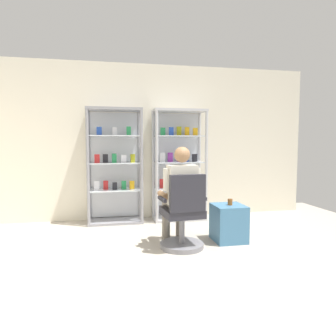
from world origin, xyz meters
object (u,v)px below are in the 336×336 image
object	(u,v)px
display_cabinet_right	(178,164)
seated_shopkeeper	(179,191)
display_cabinet_left	(115,165)
storage_crate	(229,223)
tea_glass	(230,202)
office_chair	(183,218)

from	to	relation	value
display_cabinet_right	seated_shopkeeper	size ratio (longest dim) A/B	1.47
seated_shopkeeper	display_cabinet_left	bearing A→B (deg)	119.10
storage_crate	tea_glass	bearing A→B (deg)	-36.25
display_cabinet_left	tea_glass	world-z (taller)	display_cabinet_left
office_chair	seated_shopkeeper	xyz separation A→B (m)	(-0.01, 0.16, 0.32)
display_cabinet_left	office_chair	xyz separation A→B (m)	(0.79, -1.57, -0.57)
storage_crate	office_chair	bearing A→B (deg)	-164.11
display_cabinet_left	seated_shopkeeper	xyz separation A→B (m)	(0.78, -1.40, -0.25)
seated_shopkeeper	tea_glass	size ratio (longest dim) A/B	15.17
office_chair	storage_crate	bearing A→B (deg)	15.89
display_cabinet_left	tea_glass	size ratio (longest dim) A/B	22.35
office_chair	tea_glass	distance (m)	0.74
office_chair	storage_crate	xyz separation A→B (m)	(0.69, 0.20, -0.15)
storage_crate	tea_glass	world-z (taller)	tea_glass
office_chair	storage_crate	world-z (taller)	office_chair
display_cabinet_right	storage_crate	size ratio (longest dim) A/B	3.83
office_chair	tea_glass	size ratio (longest dim) A/B	11.29
office_chair	display_cabinet_left	bearing A→B (deg)	116.87
storage_crate	tea_glass	distance (m)	0.29
display_cabinet_left	office_chair	size ratio (longest dim) A/B	1.98
display_cabinet_right	seated_shopkeeper	bearing A→B (deg)	-102.75
display_cabinet_right	office_chair	bearing A→B (deg)	-101.03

